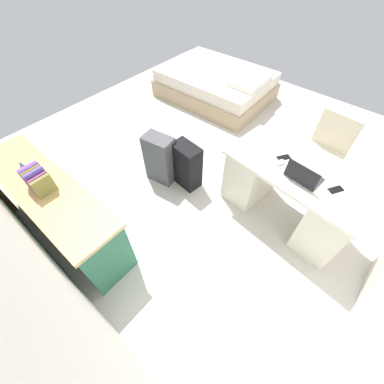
{
  "coord_description": "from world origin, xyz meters",
  "views": [
    {
      "loc": [
        -1.48,
        2.18,
        2.47
      ],
      "look_at": [
        -0.48,
        1.01,
        0.6
      ],
      "focal_mm": 23.14,
      "sensor_mm": 36.0,
      "label": 1
    }
  ],
  "objects_px": {
    "suitcase_spare_grey": "(160,159)",
    "laptop": "(303,176)",
    "computer_mouse": "(281,162)",
    "cell_phone_by_mouse": "(284,157)",
    "desk": "(289,194)",
    "credenza": "(59,210)",
    "cell_phone_near_laptop": "(336,190)",
    "suitcase_black": "(186,166)",
    "bed": "(216,84)",
    "office_chair": "(320,157)",
    "figurine_small": "(22,166)"
  },
  "relations": [
    {
      "from": "suitcase_spare_grey",
      "to": "laptop",
      "type": "relative_size",
      "value": 2.0
    },
    {
      "from": "computer_mouse",
      "to": "cell_phone_by_mouse",
      "type": "xyz_separation_m",
      "value": [
        0.01,
        -0.09,
        -0.01
      ]
    },
    {
      "from": "desk",
      "to": "suitcase_spare_grey",
      "type": "xyz_separation_m",
      "value": [
        1.5,
        0.48,
        -0.06
      ]
    },
    {
      "from": "credenza",
      "to": "computer_mouse",
      "type": "bearing_deg",
      "value": -131.61
    },
    {
      "from": "credenza",
      "to": "computer_mouse",
      "type": "height_order",
      "value": "computer_mouse"
    },
    {
      "from": "computer_mouse",
      "to": "cell_phone_near_laptop",
      "type": "distance_m",
      "value": 0.55
    },
    {
      "from": "suitcase_spare_grey",
      "to": "suitcase_black",
      "type": "bearing_deg",
      "value": -163.02
    },
    {
      "from": "bed",
      "to": "laptop",
      "type": "bearing_deg",
      "value": 142.42
    },
    {
      "from": "office_chair",
      "to": "bed",
      "type": "relative_size",
      "value": 0.48
    },
    {
      "from": "office_chair",
      "to": "credenza",
      "type": "relative_size",
      "value": 0.52
    },
    {
      "from": "desk",
      "to": "bed",
      "type": "relative_size",
      "value": 0.77
    },
    {
      "from": "suitcase_black",
      "to": "cell_phone_near_laptop",
      "type": "bearing_deg",
      "value": -162.56
    },
    {
      "from": "cell_phone_by_mouse",
      "to": "office_chair",
      "type": "bearing_deg",
      "value": -75.84
    },
    {
      "from": "office_chair",
      "to": "figurine_small",
      "type": "xyz_separation_m",
      "value": [
        2.05,
        2.5,
        0.4
      ]
    },
    {
      "from": "cell_phone_by_mouse",
      "to": "figurine_small",
      "type": "bearing_deg",
      "value": 77.42
    },
    {
      "from": "credenza",
      "to": "cell_phone_by_mouse",
      "type": "bearing_deg",
      "value": -129.82
    },
    {
      "from": "desk",
      "to": "figurine_small",
      "type": "bearing_deg",
      "value": 40.59
    },
    {
      "from": "cell_phone_by_mouse",
      "to": "cell_phone_near_laptop",
      "type": "bearing_deg",
      "value": -155.55
    },
    {
      "from": "suitcase_black",
      "to": "figurine_small",
      "type": "bearing_deg",
      "value": 65.38
    },
    {
      "from": "suitcase_black",
      "to": "cell_phone_by_mouse",
      "type": "distance_m",
      "value": 1.15
    },
    {
      "from": "office_chair",
      "to": "suitcase_spare_grey",
      "type": "xyz_separation_m",
      "value": [
        1.53,
        1.24,
        -0.09
      ]
    },
    {
      "from": "figurine_small",
      "to": "office_chair",
      "type": "bearing_deg",
      "value": -129.43
    },
    {
      "from": "desk",
      "to": "suitcase_black",
      "type": "distance_m",
      "value": 1.24
    },
    {
      "from": "office_chair",
      "to": "figurine_small",
      "type": "relative_size",
      "value": 8.55
    },
    {
      "from": "desk",
      "to": "computer_mouse",
      "type": "xyz_separation_m",
      "value": [
        0.19,
        0.03,
        0.37
      ]
    },
    {
      "from": "suitcase_black",
      "to": "cell_phone_by_mouse",
      "type": "bearing_deg",
      "value": -152.18
    },
    {
      "from": "credenza",
      "to": "cell_phone_near_laptop",
      "type": "xyz_separation_m",
      "value": [
        -2.06,
        -1.72,
        0.37
      ]
    },
    {
      "from": "bed",
      "to": "figurine_small",
      "type": "relative_size",
      "value": 17.66
    },
    {
      "from": "desk",
      "to": "bed",
      "type": "xyz_separation_m",
      "value": [
        2.21,
        -1.65,
        -0.15
      ]
    },
    {
      "from": "suitcase_black",
      "to": "laptop",
      "type": "xyz_separation_m",
      "value": [
        -1.25,
        -0.23,
        0.49
      ]
    },
    {
      "from": "office_chair",
      "to": "desk",
      "type": "bearing_deg",
      "value": 87.93
    },
    {
      "from": "laptop",
      "to": "computer_mouse",
      "type": "bearing_deg",
      "value": -15.35
    },
    {
      "from": "suitcase_black",
      "to": "cell_phone_near_laptop",
      "type": "height_order",
      "value": "cell_phone_near_laptop"
    },
    {
      "from": "office_chair",
      "to": "credenza",
      "type": "distance_m",
      "value": 3.04
    },
    {
      "from": "credenza",
      "to": "suitcase_black",
      "type": "height_order",
      "value": "credenza"
    },
    {
      "from": "credenza",
      "to": "laptop",
      "type": "relative_size",
      "value": 5.41
    },
    {
      "from": "suitcase_spare_grey",
      "to": "computer_mouse",
      "type": "bearing_deg",
      "value": -170.08
    },
    {
      "from": "suitcase_spare_grey",
      "to": "credenza",
      "type": "bearing_deg",
      "value": 71.56
    },
    {
      "from": "desk",
      "to": "laptop",
      "type": "height_order",
      "value": "laptop"
    },
    {
      "from": "credenza",
      "to": "suitcase_spare_grey",
      "type": "relative_size",
      "value": 2.7
    },
    {
      "from": "suitcase_spare_grey",
      "to": "computer_mouse",
      "type": "relative_size",
      "value": 6.66
    },
    {
      "from": "suitcase_spare_grey",
      "to": "cell_phone_by_mouse",
      "type": "relative_size",
      "value": 4.9
    },
    {
      "from": "desk",
      "to": "suitcase_spare_grey",
      "type": "height_order",
      "value": "desk"
    },
    {
      "from": "computer_mouse",
      "to": "laptop",
      "type": "bearing_deg",
      "value": 170.98
    },
    {
      "from": "computer_mouse",
      "to": "suitcase_spare_grey",
      "type": "bearing_deg",
      "value": 25.35
    },
    {
      "from": "office_chair",
      "to": "bed",
      "type": "height_order",
      "value": "office_chair"
    },
    {
      "from": "laptop",
      "to": "office_chair",
      "type": "bearing_deg",
      "value": -87.7
    },
    {
      "from": "desk",
      "to": "office_chair",
      "type": "bearing_deg",
      "value": -92.07
    },
    {
      "from": "office_chair",
      "to": "computer_mouse",
      "type": "bearing_deg",
      "value": 74.48
    },
    {
      "from": "suitcase_spare_grey",
      "to": "office_chair",
      "type": "bearing_deg",
      "value": -150.03
    }
  ]
}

